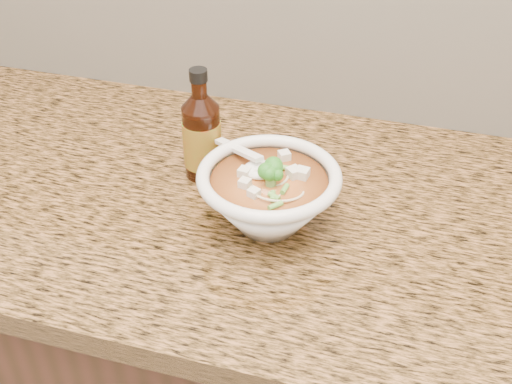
# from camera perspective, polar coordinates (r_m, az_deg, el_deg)

# --- Properties ---
(counter_slab) EXTENTS (4.00, 0.68, 0.04)m
(counter_slab) POSITION_cam_1_polar(r_m,az_deg,el_deg) (1.04, 4.09, -1.98)
(counter_slab) COLOR #9B6438
(counter_slab) RESTS_ON cabinet
(soup_bowl) EXTENTS (0.22, 0.21, 0.12)m
(soup_bowl) POSITION_cam_1_polar(r_m,az_deg,el_deg) (0.96, 1.14, -0.45)
(soup_bowl) COLOR white
(soup_bowl) RESTS_ON counter_slab
(hot_sauce_bottle) EXTENTS (0.08, 0.08, 0.19)m
(hot_sauce_bottle) POSITION_cam_1_polar(r_m,az_deg,el_deg) (1.06, -4.83, 4.90)
(hot_sauce_bottle) COLOR #381407
(hot_sauce_bottle) RESTS_ON counter_slab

